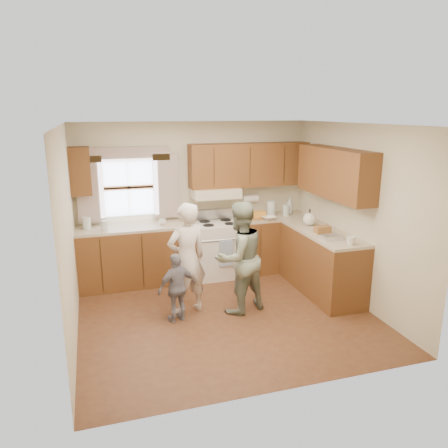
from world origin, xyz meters
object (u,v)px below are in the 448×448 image
object	(u,v)px
stove	(217,248)
woman_left	(187,259)
child	(177,288)
woman_right	(239,258)

from	to	relation	value
stove	woman_left	bearing A→B (deg)	-122.40
stove	child	world-z (taller)	stove
stove	woman_left	world-z (taller)	woman_left
woman_right	child	xyz separation A→B (m)	(-0.86, -0.05, -0.30)
woman_left	woman_right	size ratio (longest dim) A/B	1.00
child	stove	bearing A→B (deg)	-141.51
stove	child	distance (m)	1.71
stove	woman_right	world-z (taller)	woman_right
stove	woman_right	xyz separation A→B (m)	(-0.09, -1.37, 0.30)
child	woman_left	bearing A→B (deg)	-148.29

